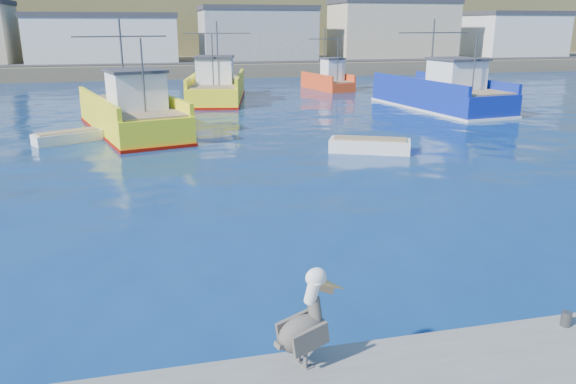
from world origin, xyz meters
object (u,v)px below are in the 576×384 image
(trawler_yellow_a, at_px, (132,114))
(trawler_yellow_b, at_px, (217,88))
(skiff_far, at_px, (473,89))
(trawler_blue, at_px, (441,94))
(skiff_mid, at_px, (370,147))
(boat_orange, at_px, (329,80))
(pelican, at_px, (306,325))
(skiff_extra, at_px, (68,138))

(trawler_yellow_a, bearing_deg, trawler_yellow_b, 63.82)
(skiff_far, bearing_deg, trawler_yellow_a, -156.27)
(trawler_blue, relative_size, skiff_far, 2.84)
(trawler_yellow_a, distance_m, skiff_mid, 14.60)
(trawler_yellow_a, height_order, trawler_yellow_b, trawler_yellow_a)
(boat_orange, bearing_deg, trawler_yellow_b, -153.67)
(trawler_yellow_b, xyz_separation_m, pelican, (-3.21, -40.14, 0.18))
(trawler_yellow_a, relative_size, boat_orange, 1.78)
(trawler_yellow_a, xyz_separation_m, skiff_extra, (-3.43, -2.34, -0.84))
(trawler_blue, xyz_separation_m, skiff_extra, (-26.29, -6.95, -0.88))
(trawler_blue, bearing_deg, trawler_yellow_a, -168.58)
(trawler_yellow_b, distance_m, trawler_blue, 18.50)
(trawler_yellow_a, relative_size, trawler_yellow_b, 1.02)
(trawler_yellow_b, bearing_deg, trawler_yellow_a, -116.18)
(skiff_far, distance_m, skiff_extra, 38.19)
(boat_orange, relative_size, skiff_mid, 1.69)
(skiff_far, bearing_deg, pelican, -124.58)
(skiff_mid, distance_m, skiff_extra, 16.46)
(skiff_extra, bearing_deg, pelican, -73.97)
(trawler_blue, height_order, skiff_far, trawler_blue)
(trawler_yellow_b, relative_size, trawler_blue, 0.94)
(trawler_yellow_a, distance_m, trawler_yellow_b, 15.22)
(boat_orange, distance_m, pelican, 48.37)
(skiff_mid, bearing_deg, trawler_yellow_a, 144.15)
(boat_orange, relative_size, pelican, 4.05)
(boat_orange, height_order, skiff_mid, boat_orange)
(skiff_far, height_order, skiff_extra, skiff_far)
(trawler_yellow_a, distance_m, skiff_far, 34.12)
(trawler_yellow_b, relative_size, pelican, 7.10)
(trawler_yellow_a, relative_size, trawler_blue, 0.96)
(boat_orange, bearing_deg, trawler_yellow_a, -133.52)
(skiff_extra, relative_size, pelican, 2.12)
(trawler_yellow_a, height_order, skiff_mid, trawler_yellow_a)
(trawler_blue, xyz_separation_m, pelican, (-19.35, -31.10, 0.13))
(skiff_mid, height_order, skiff_extra, skiff_mid)
(skiff_mid, xyz_separation_m, skiff_far, (19.40, 22.26, 0.03))
(boat_orange, xyz_separation_m, skiff_mid, (-6.70, -28.04, -0.69))
(trawler_yellow_b, bearing_deg, skiff_extra, -122.38)
(trawler_yellow_b, distance_m, skiff_extra, 18.96)
(skiff_far, xyz_separation_m, skiff_extra, (-34.65, -16.06, -0.07))
(trawler_yellow_b, distance_m, skiff_mid, 22.79)
(boat_orange, relative_size, skiff_extra, 1.92)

